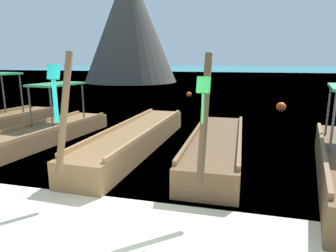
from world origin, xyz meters
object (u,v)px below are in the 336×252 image
karst_rock (127,27)px  mooring_buoy_far (189,95)px  longtail_boat_orange_ribbon (46,132)px  mooring_buoy_near (281,107)px  longtail_boat_turquoise_ribbon (136,138)px  longtail_boat_green_ribbon (216,147)px

karst_rock → mooring_buoy_far: karst_rock is taller
longtail_boat_orange_ribbon → mooring_buoy_near: 10.75m
longtail_boat_turquoise_ribbon → longtail_boat_green_ribbon: size_ratio=1.14×
longtail_boat_turquoise_ribbon → mooring_buoy_near: longtail_boat_turquoise_ribbon is taller
longtail_boat_green_ribbon → karst_rock: 28.36m
mooring_buoy_near → mooring_buoy_far: size_ratio=1.29×
karst_rock → longtail_boat_green_ribbon: bearing=-63.9°
longtail_boat_green_ribbon → karst_rock: bearing=116.1°
longtail_boat_turquoise_ribbon → mooring_buoy_far: longtail_boat_turquoise_ribbon is taller
longtail_boat_orange_ribbon → longtail_boat_green_ribbon: 5.27m
longtail_boat_orange_ribbon → karst_rock: size_ratio=0.46×
longtail_boat_turquoise_ribbon → longtail_boat_orange_ribbon: bearing=178.9°
karst_rock → mooring_buoy_far: size_ratio=34.57×
mooring_buoy_far → mooring_buoy_near: bearing=-40.5°
longtail_boat_turquoise_ribbon → mooring_buoy_far: size_ratio=18.20×
longtail_boat_orange_ribbon → mooring_buoy_near: bearing=44.1°
longtail_boat_orange_ribbon → mooring_buoy_near: size_ratio=12.30×
longtail_boat_green_ribbon → mooring_buoy_near: (2.46, 7.77, -0.07)m
longtail_boat_turquoise_ribbon → mooring_buoy_near: bearing=57.7°
mooring_buoy_far → longtail_boat_green_ribbon: bearing=-76.7°
longtail_boat_turquoise_ribbon → mooring_buoy_near: size_ratio=14.15×
mooring_buoy_near → mooring_buoy_far: bearing=139.5°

